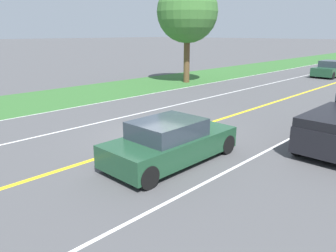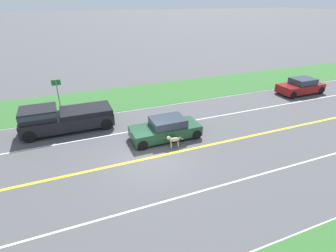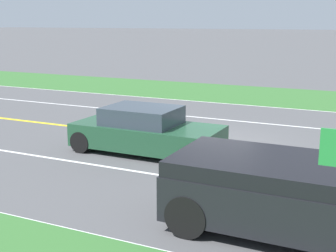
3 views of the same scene
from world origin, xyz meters
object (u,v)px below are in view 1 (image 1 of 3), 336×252
at_px(ego_car, 170,142).
at_px(dog, 143,137).
at_px(oncoming_car, 330,69).
at_px(roadside_tree_left_near, 187,12).

xyz_separation_m(ego_car, dog, (-1.25, 0.03, -0.12)).
height_order(oncoming_car, roadside_tree_left_near, roadside_tree_left_near).
bearing_deg(dog, ego_car, 5.96).
relative_size(oncoming_car, roadside_tree_left_near, 0.56).
bearing_deg(ego_car, dog, 178.65).
bearing_deg(ego_car, oncoming_car, 98.21).
relative_size(dog, oncoming_car, 0.26).
xyz_separation_m(oncoming_car, roadside_tree_left_near, (-6.84, -11.50, 4.59)).
height_order(dog, roadside_tree_left_near, roadside_tree_left_near).
xyz_separation_m(ego_car, oncoming_car, (-3.50, 24.23, 0.03)).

